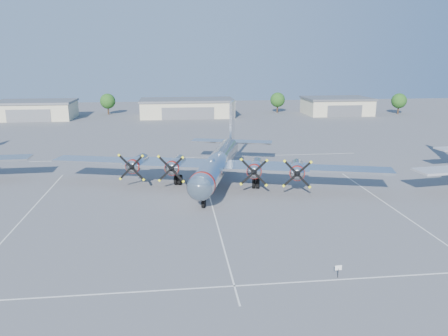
{
  "coord_description": "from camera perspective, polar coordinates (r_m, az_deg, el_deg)",
  "views": [
    {
      "loc": [
        -4.6,
        -53.6,
        18.08
      ],
      "look_at": [
        2.25,
        4.1,
        3.2
      ],
      "focal_mm": 35.0,
      "sensor_mm": 36.0,
      "label": 1
    }
  ],
  "objects": [
    {
      "name": "tree_east",
      "position": [
        146.43,
        7.01,
        8.83
      ],
      "size": [
        4.8,
        4.8,
        6.64
      ],
      "color": "#382619",
      "rests_on": "ground"
    },
    {
      "name": "ground",
      "position": [
        56.76,
        -1.77,
        -4.22
      ],
      "size": [
        260.0,
        260.0,
        0.0
      ],
      "primitive_type": "plane",
      "color": "#4E4E50",
      "rests_on": "ground"
    },
    {
      "name": "tree_west",
      "position": [
        145.7,
        -14.95,
        8.43
      ],
      "size": [
        4.8,
        4.8,
        6.64
      ],
      "color": "#382619",
      "rests_on": "ground"
    },
    {
      "name": "hangar_east",
      "position": [
        146.22,
        14.5,
        7.88
      ],
      "size": [
        20.6,
        14.6,
        5.4
      ],
      "color": "#BEB697",
      "rests_on": "ground"
    },
    {
      "name": "parking_lines",
      "position": [
        55.11,
        -1.61,
        -4.79
      ],
      "size": [
        60.0,
        50.08,
        0.01
      ],
      "color": "silver",
      "rests_on": "ground"
    },
    {
      "name": "tree_far_east",
      "position": [
        152.68,
        21.89,
        8.14
      ],
      "size": [
        4.8,
        4.8,
        6.64
      ],
      "color": "#382619",
      "rests_on": "ground"
    },
    {
      "name": "info_placard",
      "position": [
        38.74,
        14.7,
        -12.65
      ],
      "size": [
        0.59,
        0.07,
        1.13
      ],
      "rotation": [
        0.0,
        0.0,
        0.05
      ],
      "color": "black",
      "rests_on": "ground"
    },
    {
      "name": "main_bomber_b29",
      "position": [
        64.54,
        -0.67,
        -1.91
      ],
      "size": [
        55.02,
        44.55,
        10.6
      ],
      "primitive_type": null,
      "rotation": [
        0.0,
        0.0,
        -0.27
      ],
      "color": "silver",
      "rests_on": "ground"
    },
    {
      "name": "hangar_center",
      "position": [
        136.51,
        -4.84,
        7.85
      ],
      "size": [
        28.6,
        14.6,
        5.4
      ],
      "color": "#BEB697",
      "rests_on": "ground"
    },
    {
      "name": "hangar_west",
      "position": [
        142.29,
        -23.4,
        7.0
      ],
      "size": [
        22.6,
        14.6,
        5.4
      ],
      "color": "#BEB697",
      "rests_on": "ground"
    }
  ]
}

